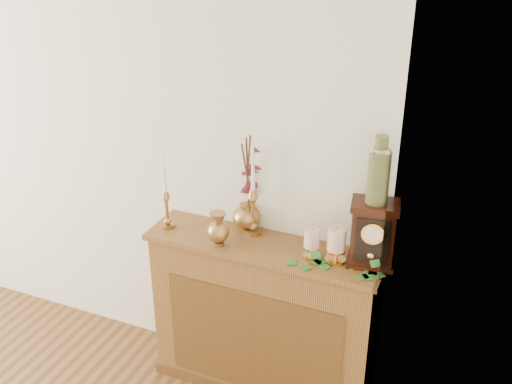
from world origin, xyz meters
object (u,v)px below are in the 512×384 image
at_px(candlestick_center, 253,205).
at_px(ceramic_vase, 379,173).
at_px(bud_vase, 218,229).
at_px(ginger_jar, 251,184).
at_px(candlestick_left, 166,204).
at_px(mantel_clock, 373,234).

distance_m(candlestick_center, ceramic_vase, 0.70).
height_order(bud_vase, ceramic_vase, ceramic_vase).
xyz_separation_m(ginger_jar, ceramic_vase, (0.68, -0.12, 0.23)).
xyz_separation_m(candlestick_left, mantel_clock, (1.08, 0.06, 0.02)).
xyz_separation_m(bud_vase, ceramic_vase, (0.75, 0.13, 0.38)).
xyz_separation_m(candlestick_center, ginger_jar, (-0.04, 0.07, 0.08)).
distance_m(ginger_jar, mantel_clock, 0.69).
bearing_deg(ginger_jar, candlestick_center, -59.49).
xyz_separation_m(candlestick_left, ceramic_vase, (1.08, 0.07, 0.33)).
bearing_deg(candlestick_center, mantel_clock, -4.48).
bearing_deg(candlestick_left, candlestick_center, 14.26).
bearing_deg(candlestick_left, ceramic_vase, 3.55).
xyz_separation_m(mantel_clock, ceramic_vase, (-0.00, 0.00, 0.31)).
height_order(mantel_clock, ceramic_vase, ceramic_vase).
bearing_deg(candlestick_center, ceramic_vase, -4.21).
xyz_separation_m(candlestick_left, candlestick_center, (0.45, 0.11, 0.03)).
bearing_deg(ceramic_vase, mantel_clock, -79.94).
distance_m(candlestick_center, bud_vase, 0.22).
bearing_deg(ginger_jar, mantel_clock, -10.20).
bearing_deg(ginger_jar, ceramic_vase, -9.96).
relative_size(bud_vase, mantel_clock, 0.55).
xyz_separation_m(candlestick_left, bud_vase, (0.33, -0.06, -0.05)).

